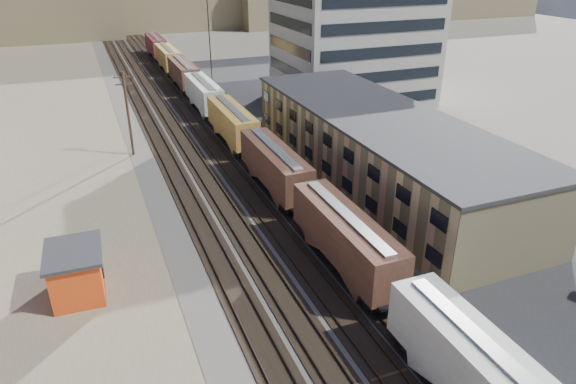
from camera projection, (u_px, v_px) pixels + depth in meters
name	position (u px, v px, depth m)	size (l,w,h in m)	color
ground	(374.00, 382.00, 29.49)	(300.00, 300.00, 0.00)	#6B6356
ballast_bed	(190.00, 127.00, 71.34)	(18.00, 200.00, 0.06)	#4C4742
dirt_yard	(28.00, 175.00, 56.24)	(24.00, 180.00, 0.03)	#746450
asphalt_lot	(383.00, 141.00, 66.20)	(26.00, 120.00, 0.04)	#232326
rail_tracks	(186.00, 127.00, 71.12)	(11.40, 200.00, 0.24)	black
freight_train	(217.00, 106.00, 70.66)	(3.00, 119.74, 4.46)	black
warehouse	(378.00, 147.00, 53.90)	(12.40, 40.40, 7.25)	tan
office_tower	(354.00, 41.00, 80.94)	(22.60, 18.60, 18.45)	#9E998E
utility_pole_north	(128.00, 112.00, 59.51)	(2.20, 0.32, 10.00)	#382619
radio_mast	(210.00, 46.00, 77.83)	(1.20, 0.16, 18.00)	black
maintenance_shed	(77.00, 272.00, 36.24)	(3.98, 5.07, 3.63)	#E54615
parked_car_blue	(372.00, 112.00, 75.34)	(2.37, 5.14, 1.43)	navy
parked_car_far	(366.00, 90.00, 87.19)	(1.72, 4.26, 1.45)	silver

